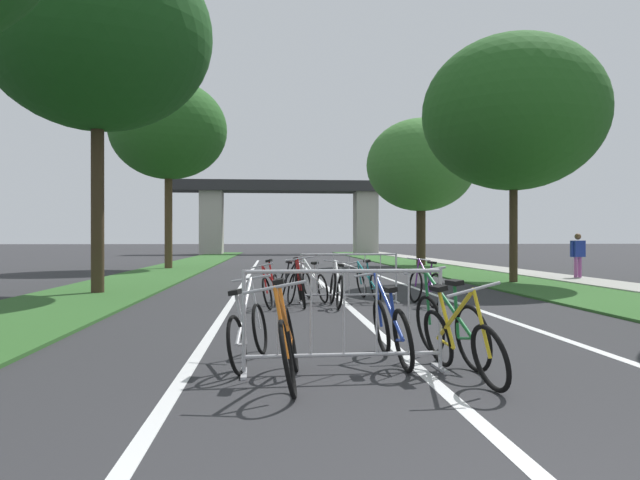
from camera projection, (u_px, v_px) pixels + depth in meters
grass_verge_left at (175, 269)px, 26.19m from camera, size 2.97×60.77×0.05m
grass_verge_right at (432, 268)px, 27.14m from camera, size 2.97×60.77×0.05m
sidewalk_path_right at (480, 267)px, 27.33m from camera, size 1.69×60.77×0.08m
lane_stripe_center at (318, 280)px, 19.40m from camera, size 0.14×35.16×0.01m
lane_stripe_right_lane at (390, 279)px, 19.60m from camera, size 0.14×35.16×0.01m
lane_stripe_left_lane at (246, 280)px, 19.21m from camera, size 0.14×35.16×0.01m
overpass_bridge at (289, 203)px, 51.93m from camera, size 21.05×3.34×6.43m
tree_left_cypress_far at (97, 34)px, 14.29m from camera, size 5.55×5.55×8.73m
tree_left_pine_far at (168, 130)px, 26.11m from camera, size 5.18×5.18×8.42m
tree_right_maple_mid at (514, 113)px, 17.78m from camera, size 5.50×5.50×7.51m
tree_right_oak_mid at (421, 165)px, 29.11m from camera, size 5.41×5.41×7.32m
crowd_barrier_nearest at (344, 322)px, 5.95m from camera, size 2.10×0.51×1.05m
crowd_barrier_second at (349, 279)px, 12.36m from camera, size 2.09×0.48×1.05m
bicycle_red_0 at (272, 289)px, 11.68m from camera, size 0.66×1.68×0.94m
bicycle_white_1 at (314, 284)px, 12.84m from camera, size 0.74×1.70×0.97m
bicycle_blue_2 at (391, 329)px, 6.41m from camera, size 0.48×1.61×1.01m
bicycle_black_3 at (287, 285)px, 12.65m from camera, size 0.60×1.69×0.93m
bicycle_silver_4 at (248, 331)px, 6.35m from camera, size 0.46×1.68×0.95m
bicycle_purple_5 at (425, 286)px, 11.97m from camera, size 0.52×1.66×0.97m
bicycle_orange_6 at (288, 343)px, 5.46m from camera, size 0.54×1.68×1.01m
bicycle_green_7 at (449, 327)px, 6.42m from camera, size 0.64×1.69×1.04m
bicycle_yellow_8 at (461, 343)px, 5.67m from camera, size 0.53×1.69×0.98m
bicycle_teal_9 at (368, 284)px, 12.93m from camera, size 0.62×1.71×0.91m
bicycle_red_10 at (300, 286)px, 11.90m from camera, size 0.50×1.80×1.02m
bicycle_white_11 at (336, 288)px, 11.79m from camera, size 0.52×1.74×0.92m
pedestrian_waiting at (578, 252)px, 19.33m from camera, size 0.55×0.34×1.54m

